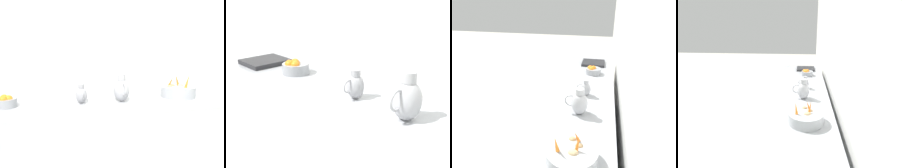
{
  "view_description": "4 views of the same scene",
  "coord_description": "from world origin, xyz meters",
  "views": [
    {
      "loc": [
        1.02,
        -0.76,
        1.53
      ],
      "look_at": [
        -1.41,
        -0.1,
        1.05
      ],
      "focal_mm": 46.87,
      "sensor_mm": 36.0,
      "label": 1
    },
    {
      "loc": [
        -0.32,
        0.8,
        1.54
      ],
      "look_at": [
        -1.42,
        -0.38,
        0.98
      ],
      "focal_mm": 48.62,
      "sensor_mm": 36.0,
      "label": 2
    },
    {
      "loc": [
        -1.69,
        1.63,
        1.9
      ],
      "look_at": [
        -1.3,
        -0.33,
        0.99
      ],
      "focal_mm": 32.87,
      "sensor_mm": 36.0,
      "label": 3
    },
    {
      "loc": [
        -1.51,
        2.3,
        1.83
      ],
      "look_at": [
        -1.34,
        -0.08,
        1.02
      ],
      "focal_mm": 31.33,
      "sensor_mm": 36.0,
      "label": 4
    }
  ],
  "objects": [
    {
      "name": "tile_wall_left",
      "position": [
        -1.95,
        0.25,
        1.5
      ],
      "size": [
        0.1,
        8.85,
        3.0
      ],
      "primitive_type": "cube",
      "color": "white",
      "rests_on": "ground_plane"
    },
    {
      "name": "vegetable_colander",
      "position": [
        -1.54,
        0.62,
        0.92
      ],
      "size": [
        0.34,
        0.34,
        0.24
      ],
      "color": "#9EA0A5",
      "rests_on": "prep_counter"
    },
    {
      "name": "orange_bowl",
      "position": [
        -1.57,
        -1.01,
        0.91
      ],
      "size": [
        0.2,
        0.2,
        0.11
      ],
      "color": "gray",
      "rests_on": "prep_counter"
    },
    {
      "name": "metal_pitcher_tall",
      "position": [
        -1.51,
        0.02,
        0.98
      ],
      "size": [
        0.21,
        0.15,
        0.25
      ],
      "color": "#A3A3A8",
      "rests_on": "prep_counter"
    },
    {
      "name": "prep_counter",
      "position": [
        -1.48,
        -0.25,
        0.43
      ],
      "size": [
        0.73,
        3.02,
        0.87
      ],
      "primitive_type": "cube",
      "color": "#9EA0A5",
      "rests_on": "ground_plane"
    },
    {
      "name": "counter_sink_basin",
      "position": [
        -1.55,
        -1.41,
        0.88
      ],
      "size": [
        0.34,
        0.3,
        0.04
      ],
      "primitive_type": "cube",
      "color": "#232326",
      "rests_on": "prep_counter"
    },
    {
      "name": "metal_pitcher_short",
      "position": [
        -1.53,
        -0.35,
        0.95
      ],
      "size": [
        0.15,
        0.11,
        0.18
      ],
      "color": "#939399",
      "rests_on": "prep_counter"
    },
    {
      "name": "ground_plane",
      "position": [
        0.0,
        0.0,
        0.0
      ],
      "size": [
        15.83,
        15.83,
        0.0
      ],
      "primitive_type": "plane",
      "color": "beige"
    }
  ]
}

